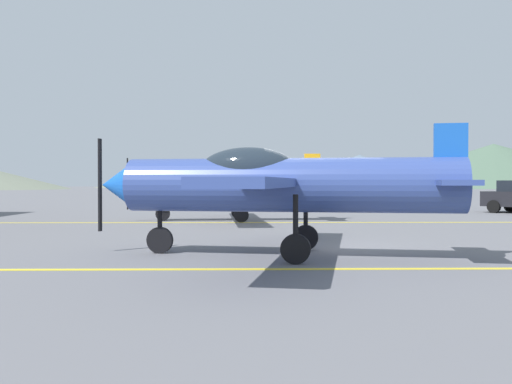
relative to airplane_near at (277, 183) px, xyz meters
name	(u,v)px	position (x,y,z in m)	size (l,w,h in m)	color
ground_plane	(319,249)	(1.04, 1.27, -1.51)	(400.00, 400.00, 0.00)	slate
apron_line_near	(342,269)	(1.04, -1.81, -1.50)	(80.00, 0.16, 0.01)	yellow
apron_line_far	(291,222)	(1.04, 9.68, -1.50)	(80.00, 0.16, 0.01)	yellow
airplane_near	(277,183)	(0.00, 0.00, 0.00)	(7.83, 8.95, 2.68)	#33478C
airplane_mid	(227,183)	(-1.41, 10.84, 0.00)	(7.78, 8.95, 2.68)	silver
hill_centerleft	(191,174)	(-17.44, 160.16, 2.50)	(56.97, 56.97, 8.01)	slate
hill_centerright	(359,171)	(31.78, 150.52, 3.22)	(52.75, 52.75, 9.46)	slate
hill_right	(493,166)	(70.52, 150.46, 4.83)	(78.85, 78.85, 12.67)	#4C6651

